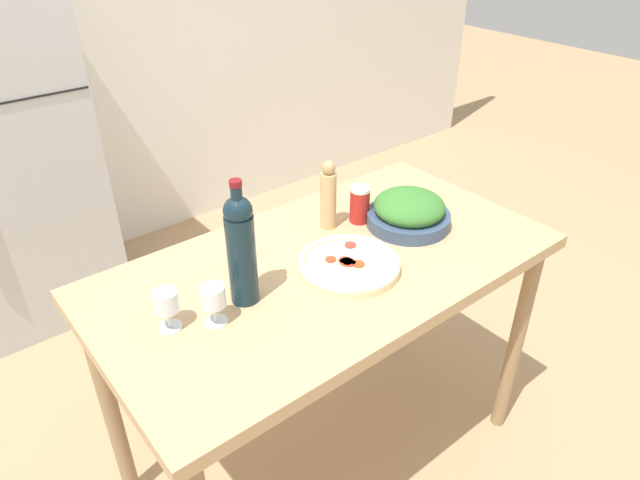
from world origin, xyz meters
TOP-DOWN VIEW (x-y plane):
  - ground_plane at (0.00, 0.00)m, footprint 14.00×14.00m
  - wall_back at (0.00, 2.08)m, footprint 6.40×0.09m
  - refrigerator at (-0.55, 1.71)m, footprint 0.72×0.66m
  - prep_counter at (0.00, 0.00)m, footprint 1.46×0.78m
  - wine_bottle at (-0.31, -0.00)m, footprint 0.08×0.08m
  - wine_glass_near at (-0.42, -0.04)m, footprint 0.07×0.07m
  - wine_glass_far at (-0.53, 0.02)m, footprint 0.07×0.07m
  - pepper_mill at (0.14, 0.17)m, footprint 0.06×0.06m
  - salad_bowl at (0.36, 0.00)m, footprint 0.29×0.29m
  - homemade_pizza at (0.02, -0.07)m, footprint 0.32×0.32m
  - salt_canister at (0.25, 0.13)m, footprint 0.07×0.07m

SIDE VIEW (x-z plane):
  - ground_plane at x=0.00m, z-range 0.00..0.00m
  - prep_counter at x=0.00m, z-range 0.36..1.29m
  - refrigerator at x=-0.55m, z-range 0.00..1.66m
  - homemade_pizza at x=0.02m, z-range 0.93..0.97m
  - salad_bowl at x=0.36m, z-range 0.93..1.05m
  - salt_canister at x=0.25m, z-range 0.93..1.07m
  - wine_glass_near at x=-0.42m, z-range 0.96..1.07m
  - wine_glass_far at x=-0.53m, z-range 0.96..1.07m
  - pepper_mill at x=0.14m, z-range 0.93..1.17m
  - wine_bottle at x=-0.31m, z-range 0.92..1.30m
  - wall_back at x=0.00m, z-range 0.00..2.60m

